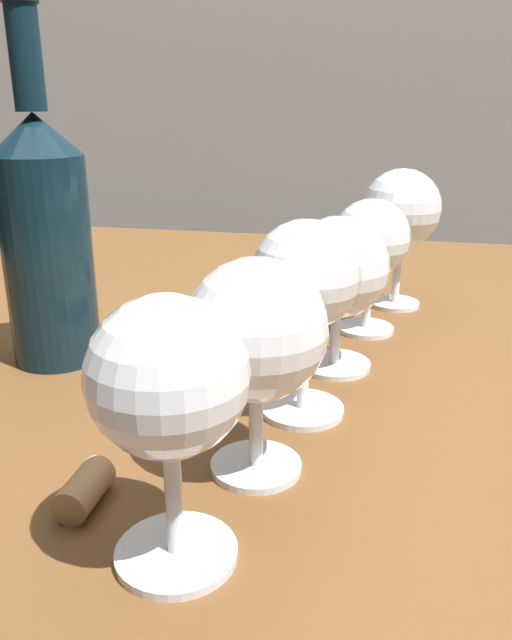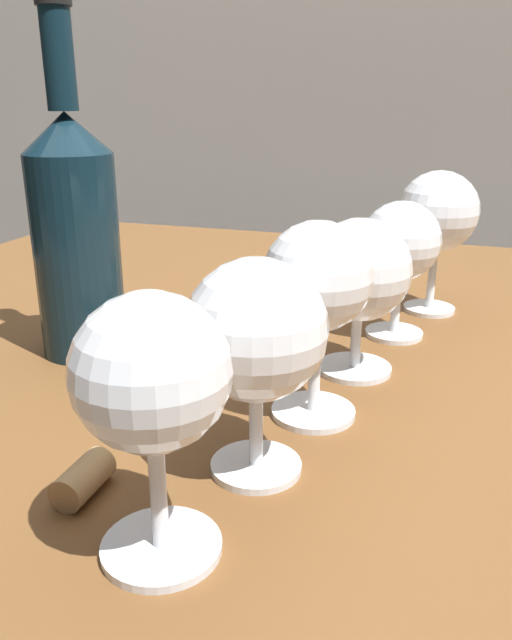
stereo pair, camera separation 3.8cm
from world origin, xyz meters
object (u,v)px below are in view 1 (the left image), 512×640
object	(u,v)px
wine_glass_pinot	(168,382)
wine_glass_merlot	(306,280)
wine_glass_chardonnay	(371,241)
wine_glass_white	(401,210)
wine_glass_port	(256,335)
cork	(84,490)
wine_glass_cabernet	(338,271)
wine_bottle	(46,234)

from	to	relation	value
wine_glass_pinot	wine_glass_merlot	bearing A→B (deg)	76.24
wine_glass_chardonnay	wine_glass_white	distance (m)	0.10
wine_glass_port	cork	xyz separation A→B (m)	(-0.09, -0.06, -0.08)
wine_glass_chardonnay	cork	world-z (taller)	wine_glass_chardonnay
wine_glass_port	cork	world-z (taller)	wine_glass_port
wine_glass_merlot	wine_glass_white	world-z (taller)	wine_glass_white
wine_glass_chardonnay	wine_glass_pinot	bearing A→B (deg)	-102.75
wine_glass_port	wine_glass_white	size ratio (longest dim) A/B	0.91
wine_glass_white	wine_glass_chardonnay	bearing A→B (deg)	-107.58
wine_glass_port	wine_glass_pinot	bearing A→B (deg)	-105.05
wine_glass_merlot	wine_glass_chardonnay	distance (m)	0.20
wine_glass_pinot	cork	xyz separation A→B (m)	(-0.07, 0.03, -0.09)
wine_glass_merlot	wine_glass_white	distance (m)	0.29
wine_glass_port	wine_glass_white	bearing A→B (deg)	76.59
wine_glass_pinot	wine_glass_chardonnay	distance (m)	0.38
wine_glass_port	wine_glass_chardonnay	size ratio (longest dim) A/B	1.04
wine_glass_white	wine_glass_merlot	bearing A→B (deg)	-103.72
wine_glass_white	wine_glass_cabernet	bearing A→B (deg)	-105.45
wine_glass_merlot	cork	size ratio (longest dim) A/B	3.59
wine_glass_pinot	wine_glass_chardonnay	world-z (taller)	wine_glass_pinot
wine_glass_port	wine_glass_chardonnay	bearing A→B (deg)	78.01
wine_glass_pinot	wine_glass_cabernet	world-z (taller)	wine_glass_pinot
wine_glass_merlot	wine_glass_cabernet	bearing A→B (deg)	79.98
cork	wine_glass_cabernet	bearing A→B (deg)	61.70
wine_glass_white	wine_bottle	bearing A→B (deg)	-143.94
wine_glass_white	cork	world-z (taller)	wine_glass_white
wine_glass_merlot	wine_glass_cabernet	size ratio (longest dim) A/B	1.10
wine_glass_pinot	wine_glass_cabernet	bearing A→B (deg)	77.51
wine_glass_cabernet	wine_bottle	xyz separation A→B (m)	(-0.25, -0.03, 0.03)
wine_glass_port	wine_glass_merlot	distance (m)	0.09
wine_glass_chardonnay	wine_bottle	xyz separation A→B (m)	(-0.28, -0.13, 0.02)
wine_glass_pinot	wine_glass_port	xyz separation A→B (m)	(0.02, 0.09, -0.01)
wine_glass_pinot	wine_glass_white	distance (m)	0.48
wine_glass_cabernet	wine_glass_chardonnay	distance (m)	0.10
wine_glass_port	wine_bottle	bearing A→B (deg)	146.21
wine_glass_pinot	wine_glass_cabernet	distance (m)	0.28
wine_glass_chardonnay	cork	xyz separation A→B (m)	(-0.15, -0.34, -0.08)
wine_glass_pinot	wine_glass_port	size ratio (longest dim) A/B	1.02
wine_glass_chardonnay	wine_glass_white	size ratio (longest dim) A/B	0.87
wine_glass_port	wine_glass_chardonnay	xyz separation A→B (m)	(0.06, 0.28, -0.00)
wine_glass_pinot	cork	world-z (taller)	wine_glass_pinot
wine_glass_pinot	wine_glass_cabernet	size ratio (longest dim) A/B	1.06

